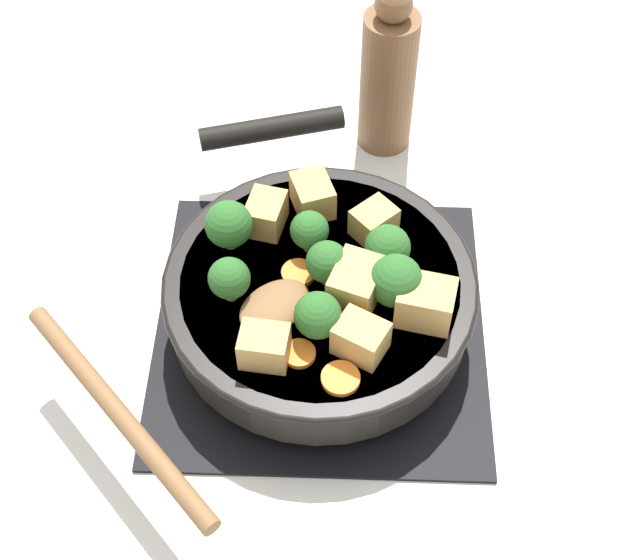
# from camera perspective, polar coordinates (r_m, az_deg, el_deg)

# --- Properties ---
(ground_plane) EXTENTS (2.40, 2.40, 0.00)m
(ground_plane) POSITION_cam_1_polar(r_m,az_deg,el_deg) (0.85, 0.00, -3.05)
(ground_plane) COLOR silver
(front_burner_grate) EXTENTS (0.31, 0.31, 0.03)m
(front_burner_grate) POSITION_cam_1_polar(r_m,az_deg,el_deg) (0.84, 0.00, -2.59)
(front_burner_grate) COLOR black
(front_burner_grate) RESTS_ON ground_plane
(skillet_pan) EXTENTS (0.38, 0.28, 0.05)m
(skillet_pan) POSITION_cam_1_polar(r_m,az_deg,el_deg) (0.81, -0.04, -0.75)
(skillet_pan) COLOR black
(skillet_pan) RESTS_ON front_burner_grate
(wooden_spoon) EXTENTS (0.25, 0.25, 0.02)m
(wooden_spoon) POSITION_cam_1_polar(r_m,az_deg,el_deg) (0.74, -8.54, -5.46)
(wooden_spoon) COLOR brown
(wooden_spoon) RESTS_ON skillet_pan
(tofu_cube_center_large) EXTENTS (0.05, 0.05, 0.03)m
(tofu_cube_center_large) POSITION_cam_1_polar(r_m,az_deg,el_deg) (0.83, -0.48, 5.43)
(tofu_cube_center_large) COLOR tan
(tofu_cube_center_large) RESTS_ON skillet_pan
(tofu_cube_near_handle) EXTENTS (0.06, 0.05, 0.04)m
(tofu_cube_near_handle) POSITION_cam_1_polar(r_m,az_deg,el_deg) (0.76, 2.34, -0.27)
(tofu_cube_near_handle) COLOR tan
(tofu_cube_near_handle) RESTS_ON skillet_pan
(tofu_cube_east_chunk) EXTENTS (0.05, 0.04, 0.03)m
(tofu_cube_east_chunk) POSITION_cam_1_polar(r_m,az_deg,el_deg) (0.82, -3.48, 4.26)
(tofu_cube_east_chunk) COLOR tan
(tofu_cube_east_chunk) RESTS_ON skillet_pan
(tofu_cube_west_chunk) EXTENTS (0.05, 0.05, 0.03)m
(tofu_cube_west_chunk) POSITION_cam_1_polar(r_m,az_deg,el_deg) (0.82, 3.47, 3.74)
(tofu_cube_west_chunk) COLOR tan
(tofu_cube_west_chunk) RESTS_ON skillet_pan
(tofu_cube_back_piece) EXTENTS (0.05, 0.05, 0.04)m
(tofu_cube_back_piece) POSITION_cam_1_polar(r_m,az_deg,el_deg) (0.76, 6.77, -1.46)
(tofu_cube_back_piece) COLOR tan
(tofu_cube_back_piece) RESTS_ON skillet_pan
(tofu_cube_front_piece) EXTENTS (0.05, 0.05, 0.03)m
(tofu_cube_front_piece) POSITION_cam_1_polar(r_m,az_deg,el_deg) (0.74, 2.62, -3.75)
(tofu_cube_front_piece) COLOR tan
(tofu_cube_front_piece) RESTS_ON skillet_pan
(tofu_cube_mid_small) EXTENTS (0.04, 0.04, 0.03)m
(tofu_cube_mid_small) POSITION_cam_1_polar(r_m,az_deg,el_deg) (0.73, -3.58, -4.26)
(tofu_cube_mid_small) COLOR tan
(tofu_cube_mid_small) RESTS_ON skillet_pan
(broccoli_floret_near_spoon) EXTENTS (0.04, 0.04, 0.04)m
(broccoli_floret_near_spoon) POSITION_cam_1_polar(r_m,az_deg,el_deg) (0.79, -0.68, 3.19)
(broccoli_floret_near_spoon) COLOR #709956
(broccoli_floret_near_spoon) RESTS_ON skillet_pan
(broccoli_floret_center_top) EXTENTS (0.04, 0.04, 0.05)m
(broccoli_floret_center_top) POSITION_cam_1_polar(r_m,az_deg,el_deg) (0.80, -5.86, 3.54)
(broccoli_floret_center_top) COLOR #709956
(broccoli_floret_center_top) RESTS_ON skillet_pan
(broccoli_floret_east_rim) EXTENTS (0.04, 0.04, 0.05)m
(broccoli_floret_east_rim) POSITION_cam_1_polar(r_m,az_deg,el_deg) (0.78, 4.34, 2.07)
(broccoli_floret_east_rim) COLOR #709956
(broccoli_floret_east_rim) RESTS_ON skillet_pan
(broccoli_floret_west_rim) EXTENTS (0.04, 0.04, 0.04)m
(broccoli_floret_west_rim) POSITION_cam_1_polar(r_m,az_deg,el_deg) (0.76, -5.83, 0.08)
(broccoli_floret_west_rim) COLOR #709956
(broccoli_floret_west_rim) RESTS_ON skillet_pan
(broccoli_floret_north_edge) EXTENTS (0.04, 0.04, 0.05)m
(broccoli_floret_north_edge) POSITION_cam_1_polar(r_m,az_deg,el_deg) (0.74, -0.08, -2.30)
(broccoli_floret_north_edge) COLOR #709956
(broccoli_floret_north_edge) RESTS_ON skillet_pan
(broccoli_floret_south_cluster) EXTENTS (0.05, 0.05, 0.05)m
(broccoli_floret_south_cluster) POSITION_cam_1_polar(r_m,az_deg,el_deg) (0.76, 4.87, -0.07)
(broccoli_floret_south_cluster) COLOR #709956
(broccoli_floret_south_cluster) RESTS_ON skillet_pan
(broccoli_floret_mid_floret) EXTENTS (0.04, 0.04, 0.04)m
(broccoli_floret_mid_floret) POSITION_cam_1_polar(r_m,az_deg,el_deg) (0.77, 0.47, 1.39)
(broccoli_floret_mid_floret) COLOR #709956
(broccoli_floret_mid_floret) RESTS_ON skillet_pan
(carrot_slice_orange_thin) EXTENTS (0.03, 0.03, 0.01)m
(carrot_slice_orange_thin) POSITION_cam_1_polar(r_m,az_deg,el_deg) (0.73, 1.33, -6.32)
(carrot_slice_orange_thin) COLOR orange
(carrot_slice_orange_thin) RESTS_ON skillet_pan
(carrot_slice_near_center) EXTENTS (0.03, 0.03, 0.01)m
(carrot_slice_near_center) POSITION_cam_1_polar(r_m,az_deg,el_deg) (0.74, -1.34, -4.74)
(carrot_slice_near_center) COLOR orange
(carrot_slice_near_center) RESTS_ON skillet_pan
(carrot_slice_edge_slice) EXTENTS (0.03, 0.03, 0.01)m
(carrot_slice_edge_slice) POSITION_cam_1_polar(r_m,az_deg,el_deg) (0.79, -1.40, 0.44)
(carrot_slice_edge_slice) COLOR orange
(carrot_slice_edge_slice) RESTS_ON skillet_pan
(pepper_mill) EXTENTS (0.06, 0.06, 0.20)m
(pepper_mill) POSITION_cam_1_polar(r_m,az_deg,el_deg) (0.96, 4.38, 12.90)
(pepper_mill) COLOR brown
(pepper_mill) RESTS_ON ground_plane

